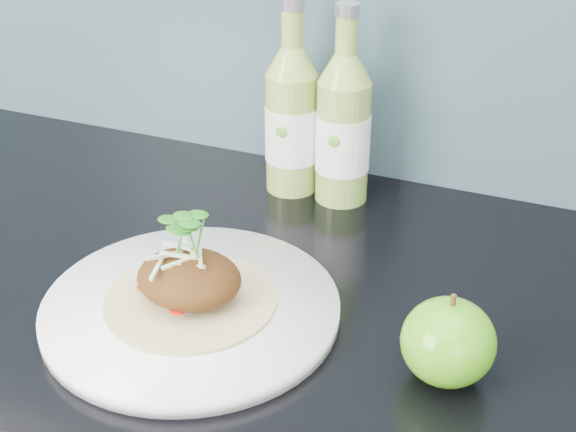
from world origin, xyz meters
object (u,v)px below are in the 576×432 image
cider_bottle_right (343,129)px  green_apple (448,342)px  dinner_plate (191,308)px  cider_bottle_left (292,120)px

cider_bottle_right → green_apple: bearing=-55.0°
dinner_plate → cider_bottle_right: (0.06, 0.30, 0.09)m
green_apple → cider_bottle_right: cider_bottle_right is taller
cider_bottle_left → cider_bottle_right: (0.07, -0.00, 0.00)m
green_apple → cider_bottle_right: 0.36m
green_apple → cider_bottle_left: 0.40m
dinner_plate → cider_bottle_left: cider_bottle_left is taller
dinner_plate → cider_bottle_left: bearing=92.6°
green_apple → cider_bottle_left: cider_bottle_left is taller
green_apple → cider_bottle_left: size_ratio=0.42×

